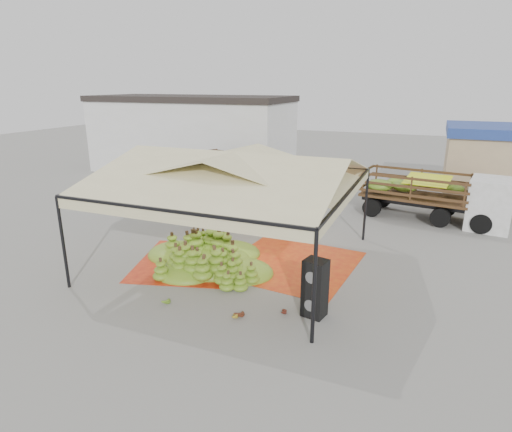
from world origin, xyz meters
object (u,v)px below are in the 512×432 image
at_px(vendor, 284,209).
at_px(truck_right, 440,192).
at_px(banana_heap, 209,249).
at_px(speaker_stack, 315,288).
at_px(truck_left, 243,175).

xyz_separation_m(vendor, truck_right, (6.37, 3.76, 0.52)).
distance_m(banana_heap, speaker_stack, 4.83).
relative_size(truck_left, truck_right, 1.12).
xyz_separation_m(speaker_stack, truck_left, (-6.69, 10.01, 0.69)).
height_order(truck_left, truck_right, truck_left).
bearing_deg(truck_left, vendor, -18.46).
height_order(speaker_stack, vendor, vendor).
bearing_deg(speaker_stack, vendor, 127.56).
relative_size(vendor, truck_left, 0.23).
bearing_deg(truck_left, banana_heap, -50.70).
relative_size(banana_heap, truck_left, 0.71).
bearing_deg(vendor, speaker_stack, 115.43).
distance_m(speaker_stack, vendor, 7.68).
bearing_deg(speaker_stack, truck_left, 136.15).
bearing_deg(truck_right, truck_left, -167.15).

